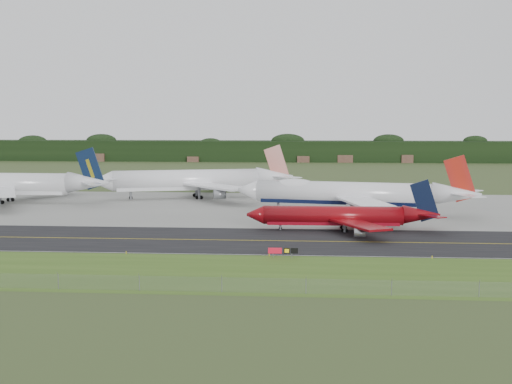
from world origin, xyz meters
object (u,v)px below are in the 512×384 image
object	(u,v)px
jet_ba_747	(351,194)
jet_navy_gold	(4,184)
jet_red_737	(344,216)
taxiway_sign	(283,251)
jet_star_tail	(197,181)

from	to	relation	value
jet_ba_747	jet_navy_gold	bearing A→B (deg)	169.98
jet_red_737	taxiway_sign	xyz separation A→B (m)	(-12.13, -32.36, -1.94)
jet_ba_747	jet_red_737	bearing A→B (deg)	-96.41
jet_star_tail	taxiway_sign	size ratio (longest dim) A/B	11.57
jet_ba_747	taxiway_sign	bearing A→B (deg)	-104.25
jet_star_tail	jet_ba_747	bearing A→B (deg)	-37.07
jet_red_737	jet_star_tail	size ratio (longest dim) A/B	0.69
jet_ba_747	jet_navy_gold	distance (m)	102.65
jet_navy_gold	jet_red_737	bearing A→B (deg)	-24.91
jet_ba_747	jet_navy_gold	world-z (taller)	jet_navy_gold
jet_navy_gold	jet_star_tail	distance (m)	57.39
jet_navy_gold	taxiway_sign	bearing A→B (deg)	-42.21
jet_red_737	taxiway_sign	world-z (taller)	jet_red_737
jet_red_737	taxiway_sign	distance (m)	34.62
jet_navy_gold	jet_star_tail	xyz separation A→B (m)	(54.77, 17.12, 0.09)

